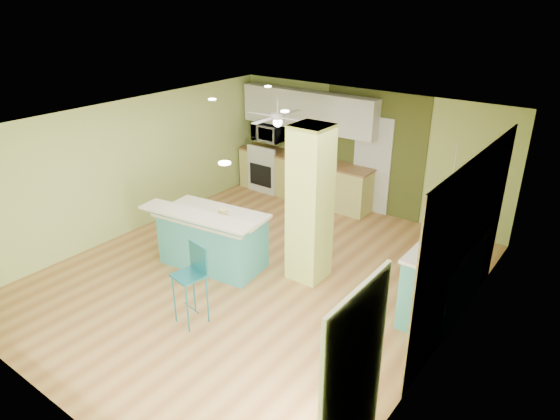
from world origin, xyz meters
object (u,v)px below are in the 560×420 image
object	(u,v)px
peninsula	(212,238)
canister	(223,213)
bar_stool	(193,271)
fruit_bowl	(310,158)
side_counter	(443,277)

from	to	relation	value
peninsula	canister	world-z (taller)	canister
peninsula	canister	size ratio (longest dim) A/B	13.22
bar_stool	peninsula	bearing A→B (deg)	134.80
bar_stool	fruit_bowl	world-z (taller)	bar_stool
bar_stool	side_counter	xyz separation A→B (m)	(2.64, 2.28, -0.24)
peninsula	bar_stool	distance (m)	1.56
side_counter	canister	size ratio (longest dim) A/B	10.80
bar_stool	fruit_bowl	distance (m)	4.72
peninsula	fruit_bowl	bearing A→B (deg)	87.39
side_counter	fruit_bowl	xyz separation A→B (m)	(-3.80, 2.30, 0.44)
bar_stool	canister	world-z (taller)	bar_stool
bar_stool	side_counter	distance (m)	3.50
fruit_bowl	canister	bearing A→B (deg)	-81.17
fruit_bowl	bar_stool	bearing A→B (deg)	-75.85
fruit_bowl	canister	world-z (taller)	canister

